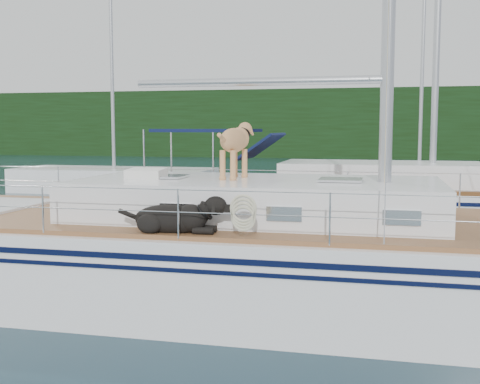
# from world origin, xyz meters

# --- Properties ---
(ground) EXTENTS (120.00, 120.00, 0.00)m
(ground) POSITION_xyz_m (0.00, 0.00, 0.00)
(ground) COLOR black
(ground) RESTS_ON ground
(tree_line) EXTENTS (90.00, 3.00, 6.00)m
(tree_line) POSITION_xyz_m (0.00, 45.00, 3.00)
(tree_line) COLOR black
(tree_line) RESTS_ON ground
(shore_bank) EXTENTS (92.00, 1.00, 1.20)m
(shore_bank) POSITION_xyz_m (0.00, 46.20, 0.60)
(shore_bank) COLOR #595147
(shore_bank) RESTS_ON ground
(main_sailboat) EXTENTS (12.00, 3.80, 14.01)m
(main_sailboat) POSITION_xyz_m (0.09, -0.00, 0.67)
(main_sailboat) COLOR white
(main_sailboat) RESTS_ON ground
(neighbor_sailboat) EXTENTS (11.00, 3.50, 13.30)m
(neighbor_sailboat) POSITION_xyz_m (1.46, 6.61, 0.63)
(neighbor_sailboat) COLOR white
(neighbor_sailboat) RESTS_ON ground
(bg_boat_west) EXTENTS (8.00, 3.00, 11.65)m
(bg_boat_west) POSITION_xyz_m (-8.00, 14.00, 0.45)
(bg_boat_west) COLOR white
(bg_boat_west) RESTS_ON ground
(bg_boat_center) EXTENTS (7.20, 3.00, 11.65)m
(bg_boat_center) POSITION_xyz_m (4.00, 16.00, 0.45)
(bg_boat_center) COLOR white
(bg_boat_center) RESTS_ON ground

